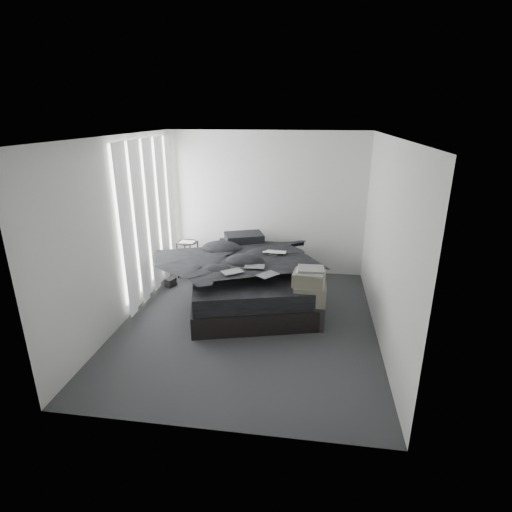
# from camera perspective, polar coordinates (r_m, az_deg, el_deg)

# --- Properties ---
(floor) EXTENTS (3.60, 4.20, 0.01)m
(floor) POSITION_cam_1_polar(r_m,az_deg,el_deg) (5.87, -1.13, -9.54)
(floor) COLOR #313134
(floor) RESTS_ON ground
(ceiling) EXTENTS (3.60, 4.20, 0.01)m
(ceiling) POSITION_cam_1_polar(r_m,az_deg,el_deg) (5.13, -1.34, 16.71)
(ceiling) COLOR white
(ceiling) RESTS_ON ground
(wall_back) EXTENTS (3.60, 0.01, 2.60)m
(wall_back) POSITION_cam_1_polar(r_m,az_deg,el_deg) (7.37, 1.46, 7.41)
(wall_back) COLOR silver
(wall_back) RESTS_ON ground
(wall_front) EXTENTS (3.60, 0.01, 2.60)m
(wall_front) POSITION_cam_1_polar(r_m,az_deg,el_deg) (3.45, -6.98, -7.48)
(wall_front) COLOR silver
(wall_front) RESTS_ON ground
(wall_left) EXTENTS (0.01, 4.20, 2.60)m
(wall_left) POSITION_cam_1_polar(r_m,az_deg,el_deg) (5.92, -18.73, 3.28)
(wall_left) COLOR silver
(wall_left) RESTS_ON ground
(wall_right) EXTENTS (0.01, 4.20, 2.60)m
(wall_right) POSITION_cam_1_polar(r_m,az_deg,el_deg) (5.38, 18.07, 1.75)
(wall_right) COLOR silver
(wall_right) RESTS_ON ground
(window_left) EXTENTS (0.02, 2.00, 2.30)m
(window_left) POSITION_cam_1_polar(r_m,az_deg,el_deg) (6.68, -15.24, 5.88)
(window_left) COLOR white
(window_left) RESTS_ON wall_left
(curtain_left) EXTENTS (0.06, 2.12, 2.48)m
(curtain_left) POSITION_cam_1_polar(r_m,az_deg,el_deg) (6.68, -14.79, 5.29)
(curtain_left) COLOR white
(curtain_left) RESTS_ON wall_left
(bed) EXTENTS (2.29, 2.69, 0.31)m
(bed) POSITION_cam_1_polar(r_m,az_deg,el_deg) (6.49, -1.16, -4.99)
(bed) COLOR black
(bed) RESTS_ON floor
(mattress) EXTENTS (2.21, 2.61, 0.25)m
(mattress) POSITION_cam_1_polar(r_m,az_deg,el_deg) (6.38, -1.18, -2.70)
(mattress) COLOR black
(mattress) RESTS_ON bed
(duvet) EXTENTS (2.16, 2.35, 0.27)m
(duvet) POSITION_cam_1_polar(r_m,az_deg,el_deg) (6.23, -1.15, -0.70)
(duvet) COLOR black
(duvet) RESTS_ON mattress
(pillow_lower) EXTENTS (0.80, 0.64, 0.16)m
(pillow_lower) POSITION_cam_1_polar(r_m,az_deg,el_deg) (7.14, -2.35, 1.51)
(pillow_lower) COLOR black
(pillow_lower) RESTS_ON mattress
(pillow_upper) EXTENTS (0.77, 0.65, 0.15)m
(pillow_upper) POSITION_cam_1_polar(r_m,az_deg,el_deg) (7.08, -1.72, 2.65)
(pillow_upper) COLOR black
(pillow_upper) RESTS_ON pillow_lower
(laptop) EXTENTS (0.38, 0.26, 0.03)m
(laptop) POSITION_cam_1_polar(r_m,az_deg,el_deg) (6.34, 2.59, 1.08)
(laptop) COLOR silver
(laptop) RESTS_ON duvet
(comic_a) EXTENTS (0.35, 0.33, 0.01)m
(comic_a) POSITION_cam_1_polar(r_m,az_deg,el_deg) (5.64, -3.43, -1.46)
(comic_a) COLOR black
(comic_a) RESTS_ON duvet
(comic_b) EXTENTS (0.30, 0.21, 0.01)m
(comic_b) POSITION_cam_1_polar(r_m,az_deg,el_deg) (5.82, -0.22, -0.67)
(comic_b) COLOR black
(comic_b) RESTS_ON duvet
(comic_c) EXTENTS (0.33, 0.35, 0.01)m
(comic_c) POSITION_cam_1_polar(r_m,az_deg,el_deg) (5.52, 1.69, -1.75)
(comic_c) COLOR black
(comic_c) RESTS_ON duvet
(side_stand) EXTENTS (0.43, 0.43, 0.67)m
(side_stand) POSITION_cam_1_polar(r_m,az_deg,el_deg) (7.45, -9.68, -0.49)
(side_stand) COLOR black
(side_stand) RESTS_ON floor
(papers) EXTENTS (0.26, 0.20, 0.01)m
(papers) POSITION_cam_1_polar(r_m,az_deg,el_deg) (7.33, -9.80, 1.97)
(papers) COLOR white
(papers) RESTS_ON side_stand
(floor_books) EXTENTS (0.19, 0.22, 0.13)m
(floor_books) POSITION_cam_1_polar(r_m,az_deg,el_deg) (7.19, -12.11, -3.72)
(floor_books) COLOR black
(floor_books) RESTS_ON floor
(box_lower) EXTENTS (0.50, 0.41, 0.35)m
(box_lower) POSITION_cam_1_polar(r_m,az_deg,el_deg) (5.79, 7.43, -8.16)
(box_lower) COLOR black
(box_lower) RESTS_ON floor
(box_mid) EXTENTS (0.45, 0.35, 0.27)m
(box_mid) POSITION_cam_1_polar(r_m,az_deg,el_deg) (5.64, 7.67, -5.41)
(box_mid) COLOR #686352
(box_mid) RESTS_ON box_lower
(box_upper) EXTENTS (0.47, 0.39, 0.19)m
(box_upper) POSITION_cam_1_polar(r_m,az_deg,el_deg) (5.56, 7.57, -3.21)
(box_upper) COLOR #686352
(box_upper) RESTS_ON box_mid
(art_book_white) EXTENTS (0.38, 0.32, 0.04)m
(art_book_white) POSITION_cam_1_polar(r_m,az_deg,el_deg) (5.52, 7.73, -2.15)
(art_book_white) COLOR silver
(art_book_white) RESTS_ON box_upper
(art_book_snake) EXTENTS (0.36, 0.29, 0.03)m
(art_book_snake) POSITION_cam_1_polar(r_m,az_deg,el_deg) (5.49, 7.84, -1.86)
(art_book_snake) COLOR silver
(art_book_snake) RESTS_ON art_book_white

